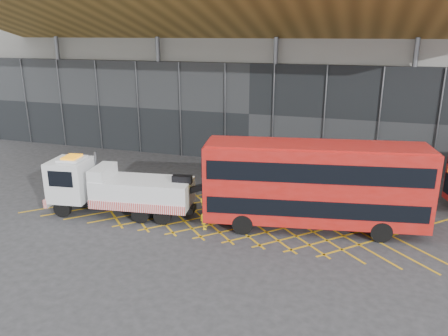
% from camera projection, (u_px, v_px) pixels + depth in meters
% --- Properties ---
extents(ground_plane, '(120.00, 120.00, 0.00)m').
position_uv_depth(ground_plane, '(170.00, 208.00, 26.87)').
color(ground_plane, '#2A2A2C').
extents(road_markings, '(24.76, 7.16, 0.01)m').
position_uv_depth(road_markings, '(232.00, 215.00, 25.71)').
color(road_markings, gold).
rests_on(road_markings, ground_plane).
extents(construction_building, '(55.00, 23.97, 18.00)m').
position_uv_depth(construction_building, '(268.00, 48.00, 40.39)').
color(construction_building, gray).
rests_on(construction_building, ground_plane).
extents(recovery_truck, '(10.09, 3.45, 3.50)m').
position_uv_depth(recovery_truck, '(115.00, 188.00, 25.51)').
color(recovery_truck, black).
rests_on(recovery_truck, ground_plane).
extents(bus_towed, '(12.03, 4.73, 4.78)m').
position_uv_depth(bus_towed, '(314.00, 183.00, 23.30)').
color(bus_towed, '#AD140F').
rests_on(bus_towed, ground_plane).
extents(worker, '(0.61, 0.76, 1.79)m').
position_uv_depth(worker, '(205.00, 213.00, 23.79)').
color(worker, yellow).
rests_on(worker, ground_plane).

